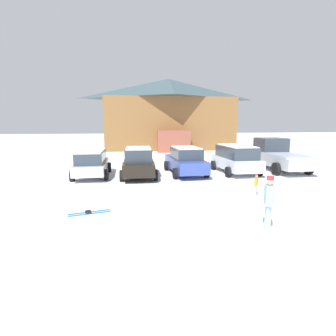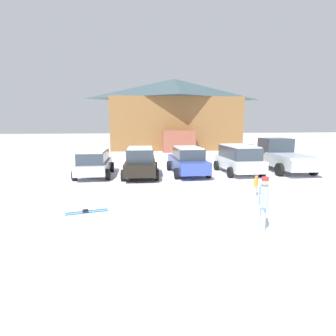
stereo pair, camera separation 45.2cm
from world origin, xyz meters
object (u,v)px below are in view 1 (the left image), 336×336
(parked_black_sedan, at_px, (139,162))
(parked_silver_wagon, at_px, (92,162))
(pickup_truck, at_px, (277,155))
(skier_child_in_orange_jacket, at_px, (256,184))
(ski_lodge, at_px, (168,114))
(parked_blue_hatchback, at_px, (185,160))
(parked_white_suv, at_px, (236,158))
(skier_adult_in_blue_parka, at_px, (269,200))
(pair_of_skis, at_px, (89,213))

(parked_black_sedan, bearing_deg, parked_silver_wagon, 171.91)
(pickup_truck, bearing_deg, skier_child_in_orange_jacket, -127.43)
(ski_lodge, distance_m, parked_black_sedan, 19.16)
(parked_blue_hatchback, distance_m, parked_white_suv, 3.29)
(ski_lodge, height_order, parked_black_sedan, ski_lodge)
(parked_silver_wagon, xyz_separation_m, skier_child_in_orange_jacket, (7.70, -5.59, -0.30))
(parked_white_suv, height_order, pickup_truck, pickup_truck)
(parked_black_sedan, xyz_separation_m, parked_white_suv, (6.24, 0.13, 0.08))
(ski_lodge, relative_size, skier_child_in_orange_jacket, 16.53)
(parked_silver_wagon, bearing_deg, skier_adult_in_blue_parka, -56.21)
(skier_adult_in_blue_parka, bearing_deg, pair_of_skis, 155.95)
(parked_white_suv, distance_m, skier_adult_in_blue_parka, 9.42)
(skier_child_in_orange_jacket, bearing_deg, parked_silver_wagon, 144.03)
(parked_black_sedan, bearing_deg, pair_of_skis, -107.97)
(parked_silver_wagon, xyz_separation_m, pair_of_skis, (0.71, -6.80, -0.84))
(parked_silver_wagon, distance_m, parked_black_sedan, 2.82)
(pair_of_skis, bearing_deg, skier_child_in_orange_jacket, 9.82)
(parked_silver_wagon, xyz_separation_m, parked_white_suv, (9.02, -0.26, 0.10))
(parked_silver_wagon, xyz_separation_m, parked_black_sedan, (2.79, -0.40, 0.02))
(parked_white_suv, bearing_deg, parked_silver_wagon, 178.33)
(parked_blue_hatchback, xyz_separation_m, parked_white_suv, (3.29, -0.14, 0.09))
(parked_blue_hatchback, bearing_deg, ski_lodge, 84.41)
(pickup_truck, bearing_deg, parked_black_sedan, -174.87)
(skier_adult_in_blue_parka, distance_m, skier_child_in_orange_jacket, 3.98)
(pickup_truck, relative_size, skier_child_in_orange_jacket, 5.64)
(ski_lodge, relative_size, parked_blue_hatchback, 3.47)
(parked_silver_wagon, height_order, pair_of_skis, parked_silver_wagon)
(skier_adult_in_blue_parka, bearing_deg, parked_white_suv, 72.47)
(ski_lodge, height_order, pair_of_skis, ski_lodge)
(parked_silver_wagon, bearing_deg, parked_black_sedan, -8.09)
(skier_child_in_orange_jacket, relative_size, pair_of_skis, 0.65)
(parked_black_sedan, xyz_separation_m, parked_blue_hatchback, (2.95, 0.27, -0.01))
(ski_lodge, bearing_deg, parked_silver_wagon, -112.79)
(ski_lodge, xyz_separation_m, pickup_truck, (4.84, -17.37, -3.42))
(parked_silver_wagon, relative_size, skier_child_in_orange_jacket, 4.23)
(pickup_truck, bearing_deg, parked_silver_wagon, -177.86)
(parked_blue_hatchback, relative_size, pickup_truck, 0.84)
(parked_blue_hatchback, relative_size, skier_child_in_orange_jacket, 4.76)
(parked_silver_wagon, distance_m, parked_blue_hatchback, 5.74)
(ski_lodge, height_order, parked_white_suv, ski_lodge)
(pair_of_skis, bearing_deg, parked_white_suv, 38.18)
(parked_black_sedan, bearing_deg, parked_blue_hatchback, 5.31)
(parked_silver_wagon, distance_m, skier_adult_in_blue_parka, 11.12)
(parked_blue_hatchback, bearing_deg, skier_adult_in_blue_parka, -87.18)
(parked_white_suv, height_order, pair_of_skis, parked_white_suv)
(pickup_truck, bearing_deg, ski_lodge, 105.57)
(parked_blue_hatchback, xyz_separation_m, skier_adult_in_blue_parka, (0.45, -9.12, 0.08))
(parked_blue_hatchback, xyz_separation_m, skier_child_in_orange_jacket, (1.97, -5.47, -0.31))
(ski_lodge, xyz_separation_m, parked_white_suv, (1.53, -18.10, -3.46))
(parked_black_sedan, bearing_deg, pickup_truck, 5.13)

